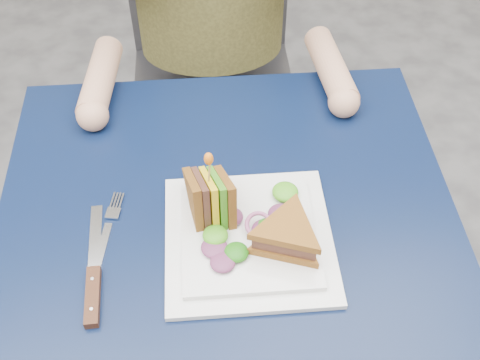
{
  "coord_description": "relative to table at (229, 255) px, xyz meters",
  "views": [
    {
      "loc": [
        -0.03,
        -0.57,
        1.5
      ],
      "look_at": [
        0.02,
        0.02,
        0.82
      ],
      "focal_mm": 45.0,
      "sensor_mm": 36.0,
      "label": 1
    }
  ],
  "objects": [
    {
      "name": "table",
      "position": [
        0.0,
        0.0,
        0.0
      ],
      "size": [
        0.75,
        0.75,
        0.73
      ],
      "color": "black",
      "rests_on": "ground"
    },
    {
      "name": "chair",
      "position": [
        0.0,
        0.74,
        -0.11
      ],
      "size": [
        0.42,
        0.4,
        0.93
      ],
      "color": "#47474C",
      "rests_on": "ground"
    },
    {
      "name": "plate",
      "position": [
        0.03,
        -0.03,
        0.09
      ],
      "size": [
        0.26,
        0.26,
        0.02
      ],
      "color": "white",
      "rests_on": "table"
    },
    {
      "name": "sandwich_flat",
      "position": [
        0.08,
        -0.06,
        0.12
      ],
      "size": [
        0.16,
        0.16,
        0.05
      ],
      "color": "brown",
      "rests_on": "plate"
    },
    {
      "name": "sandwich_upright",
      "position": [
        -0.03,
        0.01,
        0.13
      ],
      "size": [
        0.09,
        0.14,
        0.14
      ],
      "color": "brown",
      "rests_on": "plate"
    },
    {
      "name": "fork",
      "position": [
        -0.2,
        -0.01,
        0.08
      ],
      "size": [
        0.05,
        0.18,
        0.01
      ],
      "color": "silver",
      "rests_on": "table"
    },
    {
      "name": "knife",
      "position": [
        -0.21,
        -0.09,
        0.09
      ],
      "size": [
        0.03,
        0.22,
        0.02
      ],
      "color": "silver",
      "rests_on": "table"
    },
    {
      "name": "toothpick",
      "position": [
        -0.03,
        0.01,
        0.2
      ],
      "size": [
        0.01,
        0.01,
        0.06
      ],
      "primitive_type": "cylinder",
      "rotation": [
        0.14,
        0.07,
        0.0
      ],
      "color": "tan",
      "rests_on": "sandwich_upright"
    },
    {
      "name": "toothpick_frill",
      "position": [
        -0.03,
        0.01,
        0.23
      ],
      "size": [
        0.01,
        0.01,
        0.02
      ],
      "primitive_type": "ellipsoid",
      "color": "orange",
      "rests_on": "sandwich_upright"
    },
    {
      "name": "lettuce_spill",
      "position": [
        0.03,
        -0.02,
        0.11
      ],
      "size": [
        0.15,
        0.13,
        0.02
      ],
      "primitive_type": null,
      "color": "#337A14",
      "rests_on": "plate"
    },
    {
      "name": "onion_ring",
      "position": [
        0.04,
        -0.03,
        0.11
      ],
      "size": [
        0.04,
        0.04,
        0.02
      ],
      "primitive_type": "torus",
      "rotation": [
        0.44,
        0.0,
        0.0
      ],
      "color": "#9E4C7A",
      "rests_on": "plate"
    }
  ]
}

